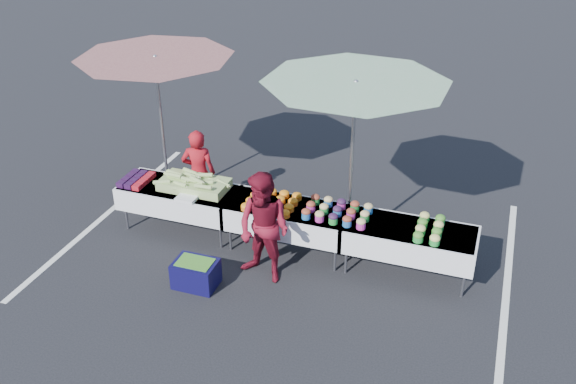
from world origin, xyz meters
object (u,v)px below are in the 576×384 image
(vendor, at_px, (199,173))
(customer, at_px, (264,228))
(umbrella_left, at_px, (156,70))
(table_right, at_px, (409,239))
(table_center, at_px, (288,217))
(table_left, at_px, (180,197))
(umbrella_right, at_px, (355,97))
(storage_bin, at_px, (196,273))

(vendor, relative_size, customer, 0.91)
(customer, xyz_separation_m, umbrella_left, (-2.39, 1.57, 1.50))
(table_right, distance_m, umbrella_left, 4.68)
(table_center, relative_size, vendor, 1.25)
(table_left, bearing_deg, customer, -24.04)
(table_right, xyz_separation_m, umbrella_right, (-0.97, 0.40, 1.84))
(customer, bearing_deg, vendor, 156.06)
(customer, relative_size, storage_bin, 2.72)
(table_right, bearing_deg, storage_bin, -155.12)
(table_left, relative_size, umbrella_left, 0.62)
(vendor, bearing_deg, table_left, 67.24)
(umbrella_left, bearing_deg, vendor, -18.55)
(vendor, distance_m, customer, 2.11)
(table_left, xyz_separation_m, vendor, (0.07, 0.55, 0.16))
(table_center, height_order, vendor, vendor)
(table_left, xyz_separation_m, table_center, (1.80, 0.00, 0.00))
(table_right, relative_size, umbrella_left, 0.62)
(table_center, distance_m, table_right, 1.80)
(table_center, xyz_separation_m, storage_bin, (-0.92, -1.26, -0.38))
(vendor, distance_m, umbrella_left, 1.76)
(table_left, height_order, storage_bin, table_left)
(table_center, bearing_deg, vendor, 162.32)
(storage_bin, bearing_deg, vendor, 113.51)
(vendor, xyz_separation_m, storage_bin, (0.81, -1.81, -0.54))
(table_left, distance_m, table_right, 3.60)
(umbrella_left, bearing_deg, table_center, -17.94)
(table_left, bearing_deg, table_center, 0.00)
(table_left, distance_m, storage_bin, 1.59)
(table_left, distance_m, vendor, 0.58)
(table_center, distance_m, umbrella_left, 3.12)
(table_right, bearing_deg, umbrella_right, 157.69)
(table_left, xyz_separation_m, umbrella_right, (2.63, 0.40, 1.84))
(table_left, xyz_separation_m, umbrella_left, (-0.67, 0.80, 1.74))
(customer, bearing_deg, table_right, 36.94)
(umbrella_left, bearing_deg, customer, -33.25)
(storage_bin, bearing_deg, table_center, 53.38)
(table_center, height_order, umbrella_right, umbrella_right)
(table_right, relative_size, customer, 1.14)
(umbrella_right, bearing_deg, table_right, -22.31)
(table_right, distance_m, umbrella_right, 2.12)
(customer, distance_m, storage_bin, 1.15)
(vendor, distance_m, storage_bin, 2.06)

